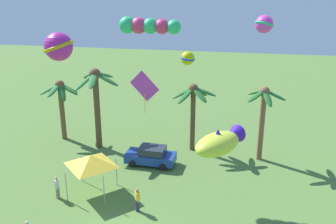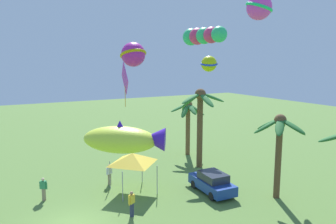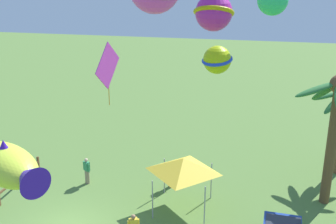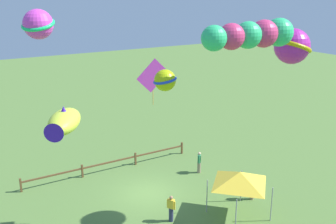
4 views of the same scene
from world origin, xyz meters
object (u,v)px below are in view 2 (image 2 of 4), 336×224
Objects in this scene: palm_tree_0 at (280,135)px; kite_ball_5 at (259,7)px; palm_tree_3 at (200,110)px; kite_diamond_2 at (125,79)px; spectator_1 at (109,174)px; spectator_0 at (132,204)px; kite_ball_0 at (133,54)px; kite_tube_1 at (202,36)px; spectator_2 at (44,189)px; palm_tree_1 at (188,114)px; kite_ball_3 at (209,64)px; festival_tent at (133,158)px; kite_fish_4 at (125,139)px; parked_car_0 at (212,182)px.

palm_tree_0 is 11.06m from kite_ball_5.
kite_diamond_2 reaches higher than palm_tree_3.
palm_tree_3 is at bearing 91.10° from spectator_1.
spectator_0 is 1.00× the size of spectator_1.
spectator_1 is (0.16, -8.42, -4.35)m from palm_tree_3.
palm_tree_3 is 11.99m from kite_diamond_2.
kite_tube_1 reaches higher than kite_ball_0.
kite_tube_1 reaches higher than spectator_2.
palm_tree_1 is 3.49× the size of spectator_0.
kite_ball_3 is (8.36, -5.20, 4.05)m from palm_tree_3.
palm_tree_1 is 14.64m from kite_ball_3.
kite_ball_3 is at bearing -27.42° from palm_tree_1.
spectator_0 is at bearing -4.88° from spectator_1.
spectator_0 is 11.47m from kite_tube_1.
kite_ball_0 is 0.83× the size of kite_diamond_2.
palm_tree_3 reaches higher than palm_tree_0.
kite_ball_0 is 7.34m from kite_diamond_2.
palm_tree_3 is at bearing 106.94° from festival_tent.
festival_tent is at bearing 156.21° from spectator_0.
spectator_2 is at bearing -133.12° from kite_ball_3.
palm_tree_1 is 10.53m from festival_tent.
spectator_2 is 10.26m from kite_diamond_2.
palm_tree_3 reaches higher than spectator_0.
spectator_1 is (-5.66, 0.48, 0.00)m from spectator_0.
palm_tree_1 is 12.40m from kite_tube_1.
kite_tube_1 reaches higher than kite_fish_4.
spectator_1 and spectator_2 have the same top height.
festival_tent is at bearing -130.29° from kite_tube_1.
palm_tree_3 is at bearing 154.88° from parked_car_0.
kite_ball_0 is 0.57× the size of kite_fish_4.
palm_tree_3 reaches higher than festival_tent.
festival_tent is 7.75m from kite_ball_0.
spectator_1 is 0.37× the size of kite_tube_1.
palm_tree_0 is 3.69× the size of kite_ball_5.
palm_tree_0 is at bearing 42.42° from kite_ball_0.
spectator_0 is 0.56× the size of festival_tent.
kite_ball_0 reaches higher than kite_ball_3.
parked_car_0 is at bearing 101.14° from kite_diamond_2.
kite_tube_1 is (-0.44, 5.29, 10.16)m from spectator_0.
kite_ball_5 is (12.74, 0.26, 1.65)m from kite_ball_0.
kite_tube_1 reaches higher than palm_tree_1.
kite_ball_3 is at bearing 67.40° from kite_diamond_2.
palm_tree_1 is (-11.89, 0.17, -0.26)m from palm_tree_0.
spectator_0 is at bearing -24.77° from kite_ball_0.
kite_ball_3 reaches higher than spectator_2.
parked_car_0 is at bearing -25.12° from palm_tree_3.
palm_tree_3 is at bearing 124.81° from kite_diamond_2.
kite_ball_3 reaches higher than kite_diamond_2.
spectator_0 is at bearing -85.23° from kite_tube_1.
spectator_2 is (4.64, -14.39, -3.34)m from palm_tree_1.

